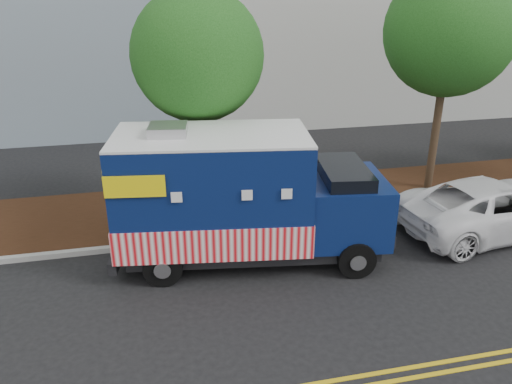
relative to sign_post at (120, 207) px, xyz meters
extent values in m
plane|color=black|center=(2.20, -1.61, -1.20)|extent=(120.00, 120.00, 0.00)
cube|color=#9E9E99|center=(2.20, -0.21, -1.12)|extent=(120.00, 0.18, 0.15)
cube|color=black|center=(2.20, 1.89, -1.12)|extent=(120.00, 4.00, 0.15)
cylinder|color=#38281C|center=(2.40, 1.27, 0.81)|extent=(0.26, 0.26, 4.01)
sphere|color=#1B4A14|center=(2.40, 1.27, 3.72)|extent=(3.62, 3.62, 3.62)
cylinder|color=#38281C|center=(10.30, 1.80, 0.98)|extent=(0.26, 0.26, 4.36)
sphere|color=#1B4A14|center=(10.30, 1.80, 4.17)|extent=(4.05, 4.05, 4.05)
cube|color=#473828|center=(0.00, 0.00, 0.00)|extent=(0.06, 0.06, 2.40)
cube|color=black|center=(3.36, -1.33, -0.73)|extent=(6.49, 2.99, 0.31)
cube|color=#0B1B4E|center=(2.37, -1.18, 0.81)|extent=(5.00, 3.21, 2.68)
cube|color=red|center=(2.37, -1.18, -0.14)|extent=(5.06, 3.28, 0.84)
cube|color=white|center=(2.37, -1.18, 2.17)|extent=(5.00, 3.21, 0.07)
cube|color=#B7B7BA|center=(1.37, -1.04, 2.31)|extent=(1.01, 1.01, 0.25)
cube|color=#0B1B4E|center=(5.68, -1.66, 0.19)|extent=(2.33, 2.66, 1.56)
cube|color=black|center=(5.62, -1.65, 0.94)|extent=(1.41, 2.31, 0.73)
cube|color=black|center=(6.69, -1.81, -0.33)|extent=(0.41, 2.22, 0.33)
cube|color=black|center=(-0.01, -0.84, -0.70)|extent=(0.56, 2.51, 0.31)
cube|color=#B7B7BA|center=(0.02, -0.85, 0.86)|extent=(0.33, 1.99, 2.12)
cube|color=#B7B7BA|center=(2.89, 0.08, 0.86)|extent=(1.99, 0.33, 1.23)
cube|color=yellow|center=(0.52, -2.26, 1.42)|extent=(1.33, 0.21, 0.50)
cube|color=yellow|center=(0.90, 0.37, 1.42)|extent=(1.33, 0.21, 0.50)
cylinder|color=black|center=(5.63, -2.81, -0.73)|extent=(0.97, 0.44, 0.94)
cylinder|color=black|center=(5.95, -0.55, -0.73)|extent=(0.97, 0.44, 0.94)
cylinder|color=black|center=(0.99, -2.14, -0.73)|extent=(0.97, 0.44, 0.94)
cylinder|color=black|center=(1.31, 0.12, -0.73)|extent=(0.97, 0.44, 0.94)
imported|color=white|center=(10.43, -1.37, -0.42)|extent=(5.86, 3.18, 1.56)
camera|label=1|loc=(0.90, -12.65, 5.46)|focal=35.00mm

